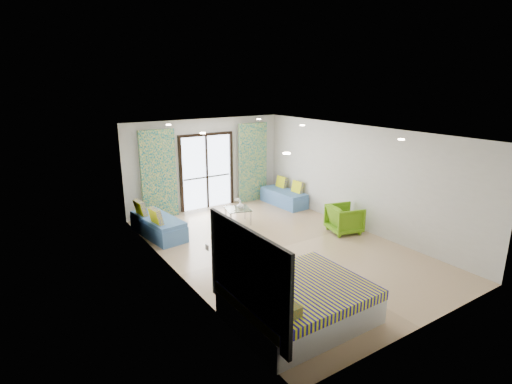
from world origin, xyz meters
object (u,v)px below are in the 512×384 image
coffee_table (238,210)px  daybed_right (284,197)px  armchair (345,218)px  daybed_left (158,225)px  bed (298,302)px

coffee_table → daybed_right: bearing=18.0°
daybed_right → armchair: bearing=-95.3°
armchair → daybed_right: bearing=11.4°
armchair → coffee_table: bearing=57.5°
daybed_right → armchair: daybed_right is taller
armchair → daybed_left: bearing=73.9°
bed → daybed_right: bearing=55.0°
bed → daybed_left: bearing=97.6°
daybed_right → coffee_table: 2.19m
bed → daybed_left: daybed_left is taller
bed → coffee_table: (1.51, 4.46, 0.06)m
coffee_table → armchair: bearing=-46.7°
bed → armchair: 4.21m
coffee_table → armchair: 2.84m
daybed_left → armchair: bearing=-37.6°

